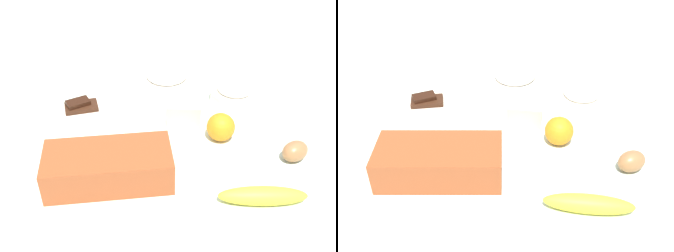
% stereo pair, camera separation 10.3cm
% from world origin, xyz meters
% --- Properties ---
extents(ground_plane, '(2.40, 2.40, 0.02)m').
position_xyz_m(ground_plane, '(0.00, 0.00, -0.01)').
color(ground_plane, silver).
extents(loaf_pan, '(0.29, 0.15, 0.08)m').
position_xyz_m(loaf_pan, '(0.16, 0.13, 0.04)').
color(loaf_pan, '#9E4723').
rests_on(loaf_pan, ground_plane).
extents(flour_bowl, '(0.14, 0.14, 0.06)m').
position_xyz_m(flour_bowl, '(-0.22, -0.14, 0.03)').
color(flour_bowl, silver).
rests_on(flour_bowl, ground_plane).
extents(sugar_bowl, '(0.15, 0.15, 0.07)m').
position_xyz_m(sugar_bowl, '(-0.04, -0.25, 0.03)').
color(sugar_bowl, silver).
rests_on(sugar_bowl, ground_plane).
extents(banana, '(0.19, 0.08, 0.04)m').
position_xyz_m(banana, '(-0.15, 0.26, 0.02)').
color(banana, yellow).
rests_on(banana, ground_plane).
extents(orange_fruit, '(0.07, 0.07, 0.07)m').
position_xyz_m(orange_fruit, '(-0.13, 0.02, 0.04)').
color(orange_fruit, orange).
rests_on(orange_fruit, ground_plane).
extents(butter_block, '(0.10, 0.08, 0.06)m').
position_xyz_m(butter_block, '(-0.06, -0.07, 0.03)').
color(butter_block, '#F4EDB2').
rests_on(butter_block, ground_plane).
extents(egg_near_butter, '(0.08, 0.07, 0.05)m').
position_xyz_m(egg_near_butter, '(-0.28, 0.14, 0.03)').
color(egg_near_butter, '#9C683F').
rests_on(egg_near_butter, ground_plane).
extents(chocolate_plate, '(0.13, 0.13, 0.03)m').
position_xyz_m(chocolate_plate, '(0.22, -0.17, 0.01)').
color(chocolate_plate, silver).
rests_on(chocolate_plate, ground_plane).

